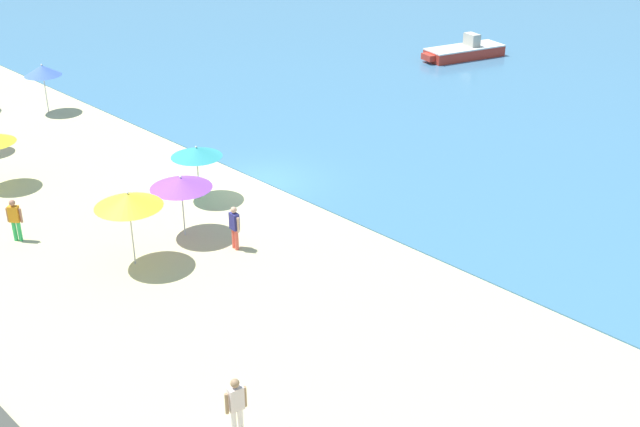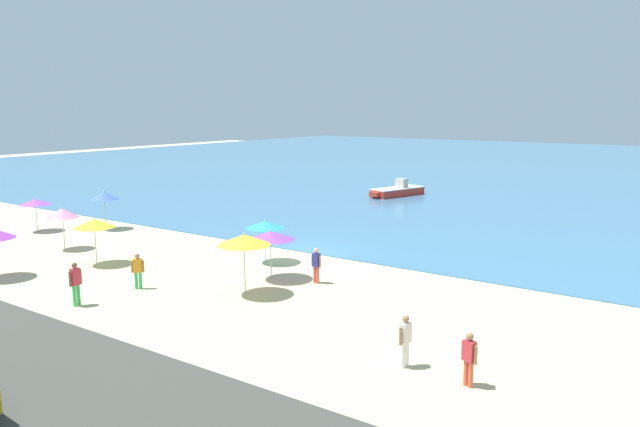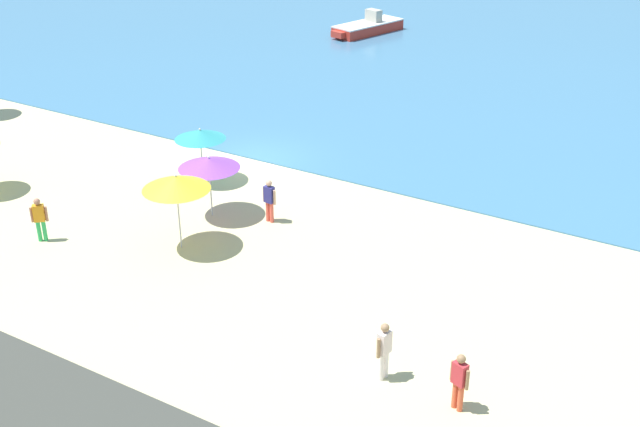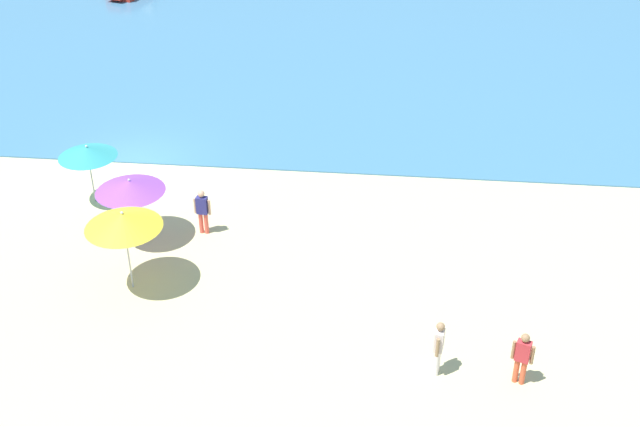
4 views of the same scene
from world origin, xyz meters
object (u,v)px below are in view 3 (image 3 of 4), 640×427
object	(u,v)px
skiff_nearshore	(368,27)
bather_0	(384,348)
beach_umbrella_1	(209,163)
bather_4	(39,217)
beach_umbrella_6	(176,183)
bather_3	(269,199)
bather_1	(459,379)
beach_umbrella_3	(200,135)

from	to	relation	value
skiff_nearshore	bather_0	bearing A→B (deg)	-61.61
beach_umbrella_1	bather_4	distance (m)	5.97
beach_umbrella_6	bather_3	bearing A→B (deg)	64.44
beach_umbrella_1	bather_3	distance (m)	2.46
bather_0	skiff_nearshore	size ratio (longest dim) A/B	0.29
beach_umbrella_6	bather_0	world-z (taller)	beach_umbrella_6
bather_0	skiff_nearshore	distance (m)	36.57
beach_umbrella_6	bather_1	xyz separation A→B (m)	(11.05, -2.95, -1.47)
beach_umbrella_3	bather_0	size ratio (longest dim) A/B	1.34
beach_umbrella_1	beach_umbrella_3	xyz separation A→B (m)	(-2.19, 2.25, -0.09)
beach_umbrella_6	skiff_nearshore	size ratio (longest dim) A/B	0.46
beach_umbrella_1	bather_3	world-z (taller)	beach_umbrella_1
beach_umbrella_3	bather_3	size ratio (longest dim) A/B	1.38
bather_4	bather_0	bearing A→B (deg)	-3.17
bather_1	bather_3	world-z (taller)	bather_3
beach_umbrella_1	bather_1	bearing A→B (deg)	-24.85
bather_0	beach_umbrella_6	bearing A→B (deg)	162.70
beach_umbrella_6	beach_umbrella_1	bearing A→B (deg)	103.61
bather_1	bather_4	size ratio (longest dim) A/B	1.01
beach_umbrella_6	skiff_nearshore	world-z (taller)	beach_umbrella_6
beach_umbrella_3	bather_0	world-z (taller)	beach_umbrella_3
bather_3	bather_4	xyz separation A→B (m)	(-5.83, -5.16, -0.01)
bather_1	bather_4	bearing A→B (deg)	176.67
bather_0	beach_umbrella_3	bearing A→B (deg)	147.49
bather_3	beach_umbrella_3	bearing A→B (deg)	159.56
bather_1	bather_3	bearing A→B (deg)	147.69
beach_umbrella_3	beach_umbrella_6	xyz separation A→B (m)	(2.78, -4.69, 0.40)
beach_umbrella_3	bather_4	distance (m)	7.01
bather_0	skiff_nearshore	world-z (taller)	bather_0
bather_4	beach_umbrella_3	bearing A→B (deg)	76.93
skiff_nearshore	bather_3	bearing A→B (deg)	-69.35
beach_umbrella_1	beach_umbrella_3	bearing A→B (deg)	134.20
beach_umbrella_6	bather_1	size ratio (longest dim) A/B	1.67
beach_umbrella_1	beach_umbrella_3	world-z (taller)	beach_umbrella_1
skiff_nearshore	bather_1	bearing A→B (deg)	-58.94
beach_umbrella_6	bather_1	world-z (taller)	beach_umbrella_6
beach_umbrella_3	beach_umbrella_6	bearing A→B (deg)	-59.37
beach_umbrella_1	bather_3	xyz separation A→B (m)	(2.08, 0.66, -1.15)
bather_0	bather_1	distance (m)	2.09
skiff_nearshore	bather_4	bearing A→B (deg)	-82.61
beach_umbrella_1	bather_4	world-z (taller)	beach_umbrella_1
bather_1	bather_3	xyz separation A→B (m)	(-9.57, 6.05, 0.00)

